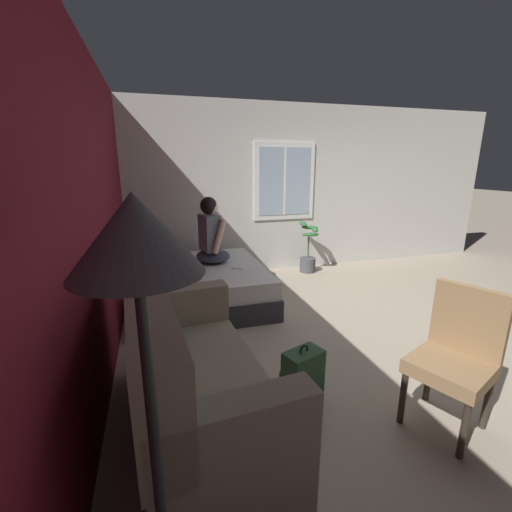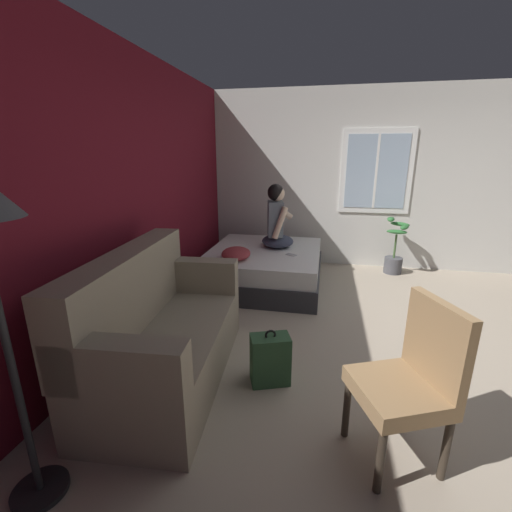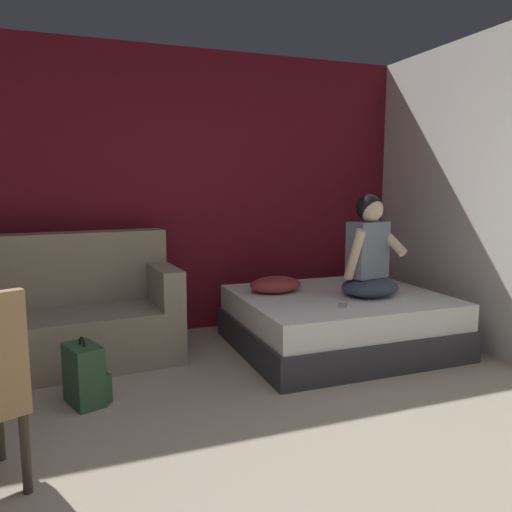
# 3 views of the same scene
# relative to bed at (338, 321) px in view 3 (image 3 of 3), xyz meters

# --- Properties ---
(wall_back_accent) EXTENTS (10.06, 0.16, 2.70)m
(wall_back_accent) POSITION_rel_bed_xyz_m (-1.42, 1.08, 1.11)
(wall_back_accent) COLOR maroon
(wall_back_accent) RESTS_ON ground
(bed) EXTENTS (1.77, 1.53, 0.48)m
(bed) POSITION_rel_bed_xyz_m (0.00, 0.00, 0.00)
(bed) COLOR #2D2D33
(bed) RESTS_ON ground
(couch) EXTENTS (1.76, 0.95, 1.04)m
(couch) POSITION_rel_bed_xyz_m (-2.24, 0.43, 0.16)
(couch) COLOR gray
(couch) RESTS_ON ground
(person_seated) EXTENTS (0.60, 0.54, 0.88)m
(person_seated) POSITION_rel_bed_xyz_m (0.21, -0.13, 0.60)
(person_seated) COLOR #383D51
(person_seated) RESTS_ON bed
(backpack) EXTENTS (0.31, 0.34, 0.46)m
(backpack) POSITION_rel_bed_xyz_m (-2.14, -0.43, -0.04)
(backpack) COLOR #2D5133
(backpack) RESTS_ON ground
(throw_pillow) EXTENTS (0.53, 0.42, 0.14)m
(throw_pillow) POSITION_rel_bed_xyz_m (-0.49, 0.27, 0.31)
(throw_pillow) COLOR #993338
(throw_pillow) RESTS_ON bed
(cell_phone) EXTENTS (0.14, 0.16, 0.01)m
(cell_phone) POSITION_rel_bed_xyz_m (-0.19, -0.39, 0.25)
(cell_phone) COLOR #B7B7BC
(cell_phone) RESTS_ON bed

